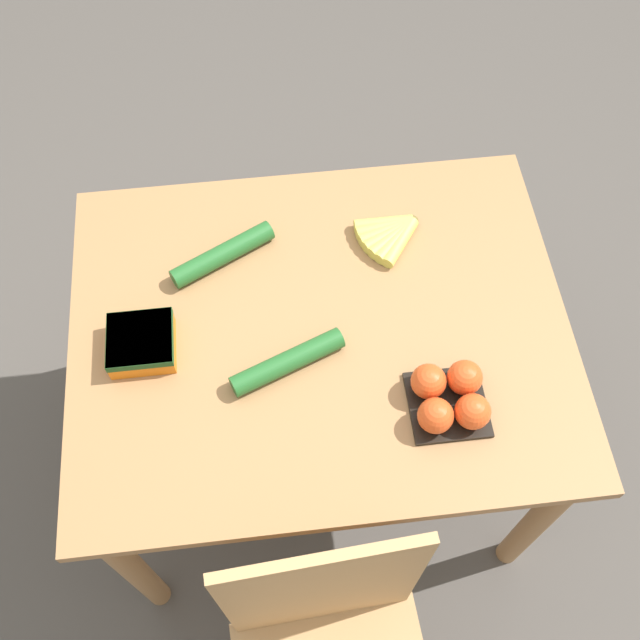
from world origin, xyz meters
name	(u,v)px	position (x,y,z in m)	size (l,w,h in m)	color
ground_plane	(320,445)	(0.00, 0.00, 0.00)	(12.00, 12.00, 0.00)	#4C4742
dining_table	(320,350)	(0.00, 0.00, 0.65)	(1.13, 0.91, 0.77)	#9E7044
banana_bunch	(391,234)	(-0.20, -0.23, 0.78)	(0.16, 0.14, 0.03)	brown
tomato_pack	(450,397)	(-0.25, 0.22, 0.81)	(0.17, 0.17, 0.09)	black
carrot_bag	(141,342)	(0.40, 0.01, 0.80)	(0.14, 0.14, 0.06)	orange
cucumber_near	(288,362)	(0.08, 0.09, 0.79)	(0.26, 0.14, 0.05)	#236028
cucumber_far	(223,254)	(0.21, -0.21, 0.79)	(0.25, 0.16, 0.05)	#236028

